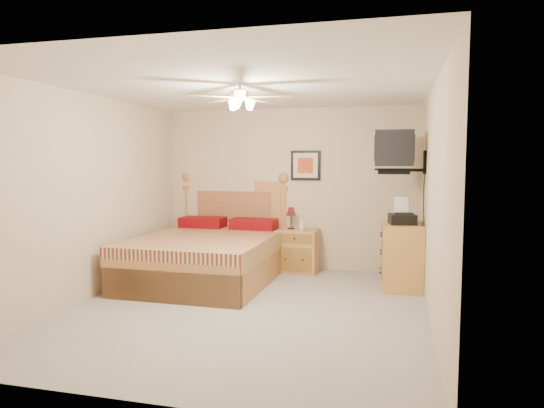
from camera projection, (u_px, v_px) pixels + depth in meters
The scene contains 17 objects.
floor at pixel (246, 309), 5.54m from camera, with size 4.50×4.50×0.00m, color gray.
ceiling at pixel (245, 87), 5.32m from camera, with size 4.00×4.50×0.04m, color white.
wall_back at pixel (289, 189), 7.60m from camera, with size 4.00×0.04×2.50m, color #C9B394.
wall_front at pixel (146, 225), 3.25m from camera, with size 4.00×0.04×2.50m, color #C9B394.
wall_left at pixel (90, 197), 5.92m from camera, with size 0.04×4.50×2.50m, color #C9B394.
wall_right at pixel (433, 204), 4.93m from camera, with size 0.04×4.50×2.50m, color #C9B394.
bed at pixel (207, 227), 6.78m from camera, with size 1.79×2.35×1.52m, color #C1773C, non-canonical shape.
nightstand at pixel (298, 251), 7.39m from camera, with size 0.60×0.45×0.65m, color #A56D44.
table_lamp at pixel (291, 218), 7.42m from camera, with size 0.18×0.18×0.33m, color #4F0F17, non-canonical shape.
lotion_bottle at pixel (302, 223), 7.30m from camera, with size 0.08×0.08×0.22m, color silver.
framed_picture at pixel (306, 165), 7.48m from camera, with size 0.46×0.04×0.46m, color black.
dresser at pixel (402, 256), 6.41m from camera, with size 0.51×0.73×0.86m, color #BD833B.
fax_machine at pixel (402, 211), 6.30m from camera, with size 0.33×0.35×0.35m, color black, non-canonical shape.
magazine_lower at pixel (402, 221), 6.61m from camera, with size 0.20×0.27×0.03m, color beige.
magazine_upper at pixel (402, 219), 6.59m from camera, with size 0.19×0.26×0.02m, color gray.
wall_tv at pixel (406, 151), 6.24m from camera, with size 0.56×0.46×0.58m, color black, non-canonical shape.
ceiling_fan at pixel (240, 97), 5.14m from camera, with size 1.14×1.14×0.28m, color silver, non-canonical shape.
Camera 1 is at (1.62, -5.17, 1.68)m, focal length 32.00 mm.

